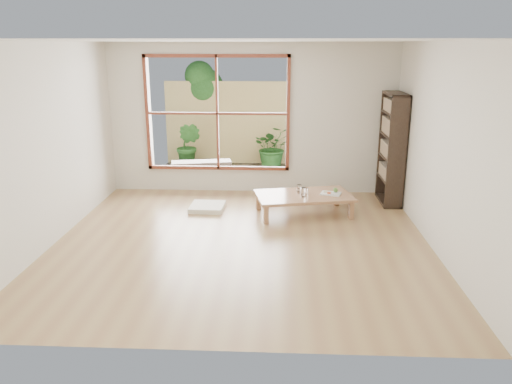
{
  "coord_description": "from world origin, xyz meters",
  "views": [
    {
      "loc": [
        0.5,
        -6.24,
        2.56
      ],
      "look_at": [
        0.17,
        0.52,
        0.55
      ],
      "focal_mm": 35.0,
      "sensor_mm": 36.0,
      "label": 1
    }
  ],
  "objects_px": {
    "low_table": "(304,197)",
    "food_tray": "(332,193)",
    "garden_bench": "(201,164)",
    "bookshelf": "(392,149)"
  },
  "relations": [
    {
      "from": "low_table",
      "to": "bookshelf",
      "type": "relative_size",
      "value": 0.88
    },
    {
      "from": "low_table",
      "to": "food_tray",
      "type": "xyz_separation_m",
      "value": [
        0.44,
        0.04,
        0.06
      ]
    },
    {
      "from": "bookshelf",
      "to": "garden_bench",
      "type": "height_order",
      "value": "bookshelf"
    },
    {
      "from": "bookshelf",
      "to": "garden_bench",
      "type": "relative_size",
      "value": 1.53
    },
    {
      "from": "low_table",
      "to": "bookshelf",
      "type": "xyz_separation_m",
      "value": [
        1.46,
        0.7,
        0.63
      ]
    },
    {
      "from": "garden_bench",
      "to": "low_table",
      "type": "bearing_deg",
      "value": -56.77
    },
    {
      "from": "food_tray",
      "to": "garden_bench",
      "type": "distance_m",
      "value": 2.98
    },
    {
      "from": "food_tray",
      "to": "garden_bench",
      "type": "xyz_separation_m",
      "value": [
        -2.33,
        1.86,
        -0.02
      ]
    },
    {
      "from": "food_tray",
      "to": "low_table",
      "type": "bearing_deg",
      "value": -157.38
    },
    {
      "from": "low_table",
      "to": "food_tray",
      "type": "bearing_deg",
      "value": -6.31
    }
  ]
}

